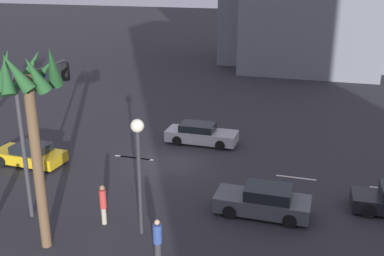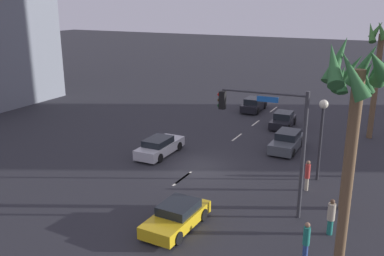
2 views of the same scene
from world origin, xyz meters
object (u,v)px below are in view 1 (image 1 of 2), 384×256
at_px(car_3, 264,201).
at_px(streetlamp, 138,154).
at_px(car_2, 201,134).
at_px(traffic_signal, 39,114).
at_px(pedestrian_0, 103,203).
at_px(pedestrian_3, 157,238).
at_px(car_1, 30,155).
at_px(palm_tree_0, 30,97).

height_order(car_3, streetlamp, streetlamp).
xyz_separation_m(car_2, traffic_signal, (5.01, 10.01, 3.93)).
distance_m(streetlamp, pedestrian_0, 3.33).
distance_m(car_2, pedestrian_0, 11.21).
relative_size(car_2, pedestrian_3, 2.66).
distance_m(car_3, traffic_signal, 11.26).
distance_m(car_2, traffic_signal, 11.87).
bearing_deg(car_1, car_2, -144.28).
xyz_separation_m(car_1, traffic_signal, (-3.68, 3.76, 3.97)).
distance_m(traffic_signal, palm_tree_0, 4.40).
relative_size(car_3, traffic_signal, 0.65).
bearing_deg(pedestrian_3, traffic_signal, -22.69).
bearing_deg(car_2, pedestrian_3, 98.49).
distance_m(car_1, palm_tree_0, 10.89).
bearing_deg(car_2, pedestrian_0, 83.07).
bearing_deg(streetlamp, car_2, -87.12).
xyz_separation_m(pedestrian_3, palm_tree_0, (4.77, 0.46, 5.47)).
relative_size(car_1, car_2, 0.91).
bearing_deg(traffic_signal, car_1, -45.68).
bearing_deg(pedestrian_3, pedestrian_0, -28.65).
relative_size(traffic_signal, pedestrian_3, 3.87).
xyz_separation_m(car_1, pedestrian_0, (-7.34, 4.87, 0.45)).
height_order(car_3, pedestrian_0, pedestrian_0).
bearing_deg(streetlamp, pedestrian_0, -7.75).
height_order(pedestrian_0, palm_tree_0, palm_tree_0).
height_order(traffic_signal, pedestrian_3, traffic_signal).
relative_size(car_1, streetlamp, 0.81).
distance_m(car_2, car_3, 9.76).
distance_m(car_2, streetlamp, 11.82).
bearing_deg(palm_tree_0, pedestrian_3, -174.51).
relative_size(car_2, car_3, 1.06).
relative_size(car_2, traffic_signal, 0.69).
relative_size(streetlamp, palm_tree_0, 0.62).
relative_size(car_1, traffic_signal, 0.62).
distance_m(car_3, pedestrian_0, 7.37).
bearing_deg(streetlamp, traffic_signal, -13.81).
xyz_separation_m(car_2, pedestrian_0, (1.35, 11.12, 0.41)).
xyz_separation_m(streetlamp, pedestrian_0, (1.92, -0.26, -2.71)).
bearing_deg(pedestrian_3, car_3, -125.87).
xyz_separation_m(car_1, palm_tree_0, (-5.85, 7.12, 5.80)).
height_order(streetlamp, pedestrian_0, streetlamp).
bearing_deg(pedestrian_0, car_2, -96.93).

